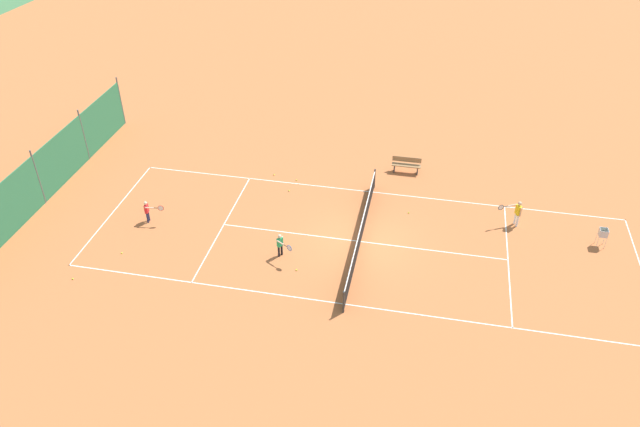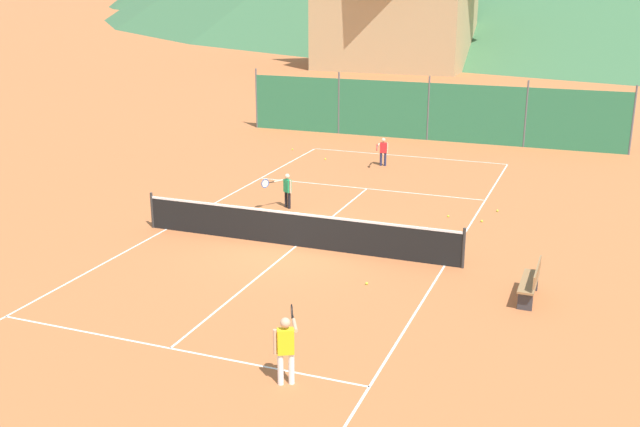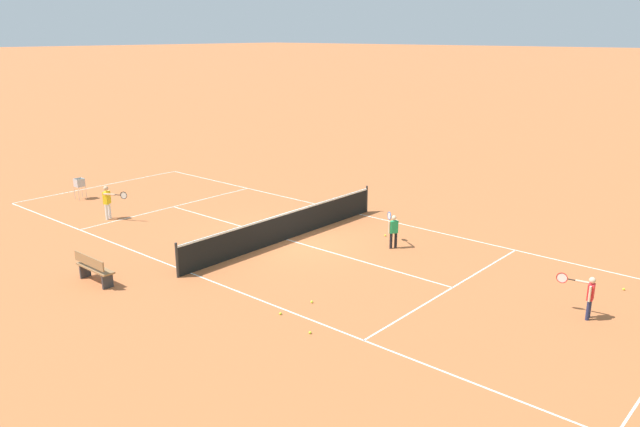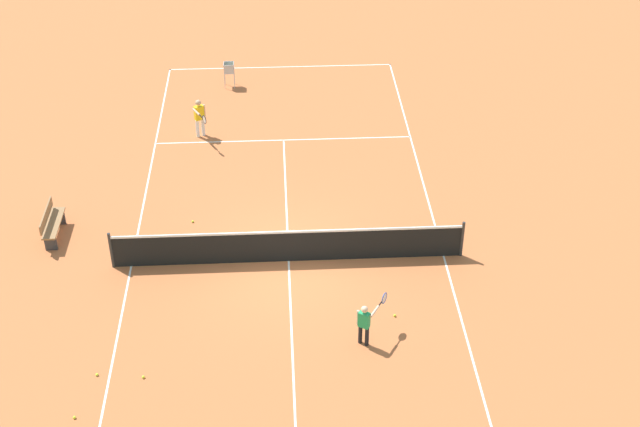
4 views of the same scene
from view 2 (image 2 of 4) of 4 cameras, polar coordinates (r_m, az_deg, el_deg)
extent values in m
plane|color=#BC6638|center=(20.44, -1.84, -2.51)|extent=(600.00, 600.00, 0.00)
cube|color=white|center=(31.32, 6.64, 4.37)|extent=(8.25, 0.05, 0.01)
cube|color=white|center=(22.27, -11.61, -1.18)|extent=(0.05, 23.85, 0.01)
cube|color=white|center=(19.31, 9.48, -3.93)|extent=(0.05, 23.85, 0.01)
cube|color=white|center=(26.18, 3.60, 1.91)|extent=(8.20, 0.05, 0.01)
cube|color=white|center=(15.23, -11.34, -10.03)|extent=(8.20, 0.05, 0.01)
cube|color=white|center=(20.44, -1.84, -2.50)|extent=(0.05, 12.80, 0.01)
cylinder|color=#2D2D2D|center=(22.36, -12.66, 0.24)|extent=(0.08, 0.08, 1.06)
cylinder|color=#2D2D2D|center=(19.06, 10.88, -2.61)|extent=(0.08, 0.08, 1.06)
cube|color=black|center=(20.29, -1.85, -1.30)|extent=(9.10, 0.02, 0.91)
cube|color=white|center=(20.15, -1.86, -0.01)|extent=(9.10, 0.04, 0.06)
cube|color=#2D754C|center=(34.51, 8.24, 7.69)|extent=(17.20, 0.04, 2.60)
cylinder|color=#59595E|center=(37.32, -4.86, 8.74)|extent=(0.08, 0.08, 2.90)
cylinder|color=#59595E|center=(35.67, 1.44, 8.41)|extent=(0.08, 0.08, 2.90)
cylinder|color=#59595E|center=(34.49, 8.25, 7.93)|extent=(0.08, 0.08, 2.90)
cylinder|color=#59595E|center=(33.82, 15.42, 7.31)|extent=(0.08, 0.08, 2.90)
cylinder|color=#59595E|center=(33.68, 22.74, 6.56)|extent=(0.08, 0.08, 2.90)
cylinder|color=black|center=(23.77, -2.36, 1.00)|extent=(0.09, 0.09, 0.53)
cylinder|color=black|center=(23.90, -2.60, 1.08)|extent=(0.09, 0.09, 0.53)
cube|color=#239E5B|center=(23.71, -2.50, 2.13)|extent=(0.29, 0.26, 0.41)
sphere|color=beige|center=(23.63, -2.51, 2.86)|extent=(0.16, 0.16, 0.16)
cylinder|color=beige|center=(23.58, -2.27, 2.05)|extent=(0.06, 0.06, 0.41)
cylinder|color=beige|center=(23.68, -3.13, 2.51)|extent=(0.26, 0.38, 0.06)
cylinder|color=black|center=(23.52, -3.73, 2.39)|extent=(0.12, 0.17, 0.03)
torus|color=#1E4CB2|center=(23.40, -4.20, 2.30)|extent=(0.16, 0.25, 0.28)
cylinder|color=silver|center=(23.40, -4.20, 2.30)|extent=(0.13, 0.22, 0.25)
cylinder|color=#23284C|center=(29.50, 4.99, 4.14)|extent=(0.09, 0.09, 0.52)
cylinder|color=#23284C|center=(29.52, 4.66, 4.15)|extent=(0.09, 0.09, 0.52)
cube|color=red|center=(29.41, 4.85, 5.02)|extent=(0.27, 0.18, 0.40)
sphere|color=beige|center=(29.35, 4.86, 5.60)|extent=(0.16, 0.16, 0.16)
cylinder|color=beige|center=(29.40, 5.16, 5.00)|extent=(0.06, 0.06, 0.40)
cylinder|color=beige|center=(29.20, 4.50, 5.26)|extent=(0.12, 0.41, 0.06)
cylinder|color=black|center=(28.92, 4.42, 5.14)|extent=(0.06, 0.19, 0.03)
torus|color=red|center=(28.69, 4.36, 5.05)|extent=(0.07, 0.28, 0.28)
cylinder|color=silver|center=(28.69, 4.36, 5.05)|extent=(0.04, 0.25, 0.25)
cylinder|color=white|center=(13.61, -3.03, -11.74)|extent=(0.11, 0.11, 0.61)
cylinder|color=white|center=(13.62, -2.19, -11.70)|extent=(0.11, 0.11, 0.61)
cube|color=yellow|center=(13.36, -2.64, -9.70)|extent=(0.34, 0.29, 0.47)
sphere|color=tan|center=(13.20, -2.66, -8.32)|extent=(0.19, 0.19, 0.19)
cylinder|color=tan|center=(13.35, -3.45, -9.74)|extent=(0.07, 0.07, 0.47)
cylinder|color=tan|center=(13.50, -1.94, -8.51)|extent=(0.28, 0.45, 0.07)
cylinder|color=black|center=(13.81, -2.07, -7.90)|extent=(0.13, 0.20, 0.03)
torus|color=black|center=(14.03, -2.16, -7.47)|extent=(0.15, 0.26, 0.28)
cylinder|color=silver|center=(14.03, -2.16, -7.47)|extent=(0.12, 0.22, 0.25)
sphere|color=#CCE033|center=(22.98, 12.22, -0.57)|extent=(0.07, 0.07, 0.07)
sphere|color=#CCE033|center=(23.45, -5.27, 0.12)|extent=(0.07, 0.07, 0.07)
sphere|color=#CCE033|center=(17.91, 3.57, -5.34)|extent=(0.07, 0.07, 0.07)
sphere|color=#CCE033|center=(32.28, -2.11, 4.91)|extent=(0.07, 0.07, 0.07)
sphere|color=#CCE033|center=(24.13, 13.37, 0.21)|extent=(0.07, 0.07, 0.07)
sphere|color=#CCE033|center=(30.46, 0.41, 4.18)|extent=(0.07, 0.07, 0.07)
sphere|color=#CCE033|center=(23.26, 9.75, -0.20)|extent=(0.07, 0.07, 0.07)
cube|color=olive|center=(17.55, 15.63, -5.02)|extent=(0.36, 1.50, 0.05)
cube|color=olive|center=(17.45, 16.22, -4.28)|extent=(0.04, 1.50, 0.28)
cube|color=#333338|center=(17.08, 15.36, -6.42)|extent=(0.32, 0.06, 0.44)
cube|color=#333338|center=(18.19, 15.78, -4.98)|extent=(0.32, 0.06, 0.44)
cube|color=tan|center=(64.44, 5.77, 14.52)|extent=(12.00, 9.00, 8.00)
camera|label=1|loc=(34.59, -47.01, 29.51)|focal=35.00mm
camera|label=3|loc=(32.63, 34.72, 14.18)|focal=35.00mm
camera|label=4|loc=(37.76, 10.70, 28.09)|focal=50.00mm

